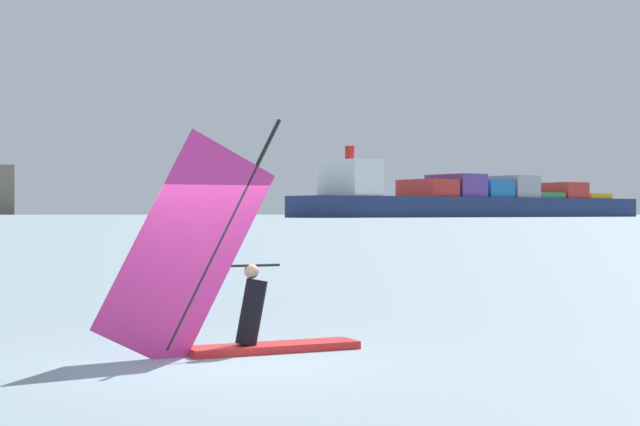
# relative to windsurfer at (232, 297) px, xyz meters

# --- Properties ---
(ground_plane) EXTENTS (4000.00, 4000.00, 0.00)m
(ground_plane) POSITION_rel_windsurfer_xyz_m (-0.33, -0.76, -0.85)
(ground_plane) COLOR gray
(windsurfer) EXTENTS (4.08, 1.00, 3.72)m
(windsurfer) POSITION_rel_windsurfer_xyz_m (0.00, 0.00, 0.00)
(windsurfer) COLOR red
(windsurfer) RESTS_ON ground_plane
(cargo_ship) EXTENTS (192.84, 89.14, 30.08)m
(cargo_ship) POSITION_rel_windsurfer_xyz_m (193.10, 403.71, 6.92)
(cargo_ship) COLOR navy
(cargo_ship) RESTS_ON ground_plane
(distant_headland) EXTENTS (837.87, 309.66, 50.50)m
(distant_headland) POSITION_rel_windsurfer_xyz_m (165.03, 1174.19, 24.40)
(distant_headland) COLOR #756B56
(distant_headland) RESTS_ON ground_plane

